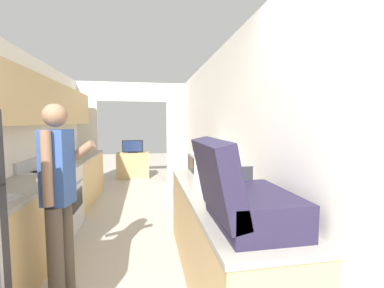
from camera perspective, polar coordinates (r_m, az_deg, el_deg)
The scene contains 12 objects.
wall_left at distance 3.74m, azimuth -34.60°, elevation 3.24°, with size 0.38×7.99×2.50m.
wall_right at distance 3.18m, azimuth 7.96°, elevation -0.49°, with size 0.06×7.99×2.50m.
wall_far_with_doorway at distance 6.44m, azimuth -13.00°, elevation 3.82°, with size 2.95×0.06×2.50m.
counter_left at distance 4.32m, azimuth -27.68°, elevation -10.34°, with size 0.62×4.42×0.90m.
counter_right at distance 2.60m, azimuth 5.75°, elevation -20.00°, with size 0.62×2.42×0.90m.
range_oven at distance 4.14m, azimuth -28.39°, elevation -10.95°, with size 0.66×0.76×1.04m.
person at distance 2.50m, azimuth -27.54°, elevation -10.28°, with size 0.55×0.43×1.70m.
suitcase at distance 1.65m, azimuth 10.71°, elevation -11.57°, with size 0.57×0.67×0.54m.
microwave at distance 3.21m, azimuth 3.25°, elevation -4.32°, with size 0.40×0.45×0.26m.
book_stack at distance 2.47m, azimuth 5.34°, elevation -8.74°, with size 0.25×0.27×0.12m.
tv_cabinet at distance 7.32m, azimuth -12.96°, elevation -4.63°, with size 0.87×0.42×0.71m.
television at distance 7.21m, azimuth -13.05°, elevation -0.58°, with size 0.56×0.16×0.35m.
Camera 1 is at (0.32, -0.81, 1.54)m, focal length 24.00 mm.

